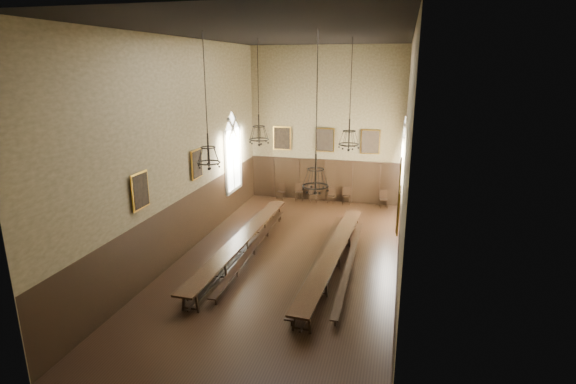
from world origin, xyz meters
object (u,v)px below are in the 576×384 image
at_px(table_left, 243,246).
at_px(table_right, 333,259).
at_px(chair_1, 281,194).
at_px(bench_left_outer, 229,247).
at_px(chandelier_back_left, 259,133).
at_px(chair_4, 331,198).
at_px(bench_right_inner, 320,259).
at_px(chandelier_back_right, 349,138).
at_px(bench_left_inner, 254,249).
at_px(chair_7, 384,202).
at_px(chair_5, 346,199).
at_px(chair_3, 313,197).
at_px(chandelier_front_right, 316,176).
at_px(chair_2, 299,195).
at_px(chandelier_front_left, 208,154).
at_px(bench_right_outer, 350,264).

bearing_deg(table_left, table_right, -4.99).
distance_m(table_left, chair_1, 8.52).
distance_m(bench_left_outer, chandelier_back_left, 5.20).
bearing_deg(chair_4, chair_1, -173.21).
xyz_separation_m(table_right, chair_4, (-1.49, 8.84, -0.14)).
bearing_deg(bench_right_inner, chandelier_back_left, 145.22).
bearing_deg(chair_4, chandelier_back_right, -68.50).
distance_m(bench_left_inner, chair_7, 9.67).
bearing_deg(chair_4, chandelier_back_left, -102.89).
height_order(bench_left_inner, chair_5, chair_5).
xyz_separation_m(table_left, chair_4, (2.50, 8.49, -0.15)).
distance_m(bench_left_outer, chair_3, 8.63).
relative_size(chair_3, chair_5, 0.96).
distance_m(chair_1, chandelier_front_right, 12.78).
height_order(chair_1, chair_5, chair_5).
relative_size(bench_right_inner, chair_7, 10.07).
bearing_deg(bench_left_inner, bench_left_outer, -174.06).
distance_m(bench_left_inner, chair_3, 8.32).
xyz_separation_m(bench_left_inner, chandelier_back_right, (3.69, 1.96, 4.67)).
bearing_deg(chair_2, chandelier_back_right, -73.68).
distance_m(bench_left_outer, chair_7, 10.38).
distance_m(bench_left_inner, bench_right_inner, 3.00).
height_order(table_left, chandelier_front_right, chandelier_front_right).
height_order(bench_left_outer, chair_2, chair_2).
relative_size(table_right, chair_4, 11.95).
relative_size(chair_3, chandelier_back_left, 0.22).
height_order(table_right, chair_3, chair_3).
xyz_separation_m(table_left, chair_7, (5.56, 8.37, -0.12)).
xyz_separation_m(chair_1, chandelier_front_left, (0.46, -11.20, 4.65)).
height_order(bench_right_outer, chair_1, chair_1).
relative_size(table_left, chandelier_back_right, 2.38).
relative_size(table_left, bench_left_outer, 1.17).
bearing_deg(chair_3, bench_left_outer, -123.69).
distance_m(bench_left_outer, bench_left_inner, 1.11).
bearing_deg(bench_left_outer, chandelier_front_right, -33.57).
height_order(table_left, bench_left_inner, table_left).
height_order(bench_left_outer, chair_7, chair_7).
xyz_separation_m(bench_left_outer, chair_3, (2.06, 8.38, 0.03)).
height_order(bench_left_outer, bench_right_inner, bench_right_inner).
bearing_deg(bench_left_outer, table_left, -3.44).
distance_m(bench_right_outer, chandelier_back_right, 5.30).
bearing_deg(chair_5, chair_3, 176.86).
bearing_deg(table_left, chandelier_back_left, 85.27).
bearing_deg(chair_4, bench_left_outer, -103.39).
relative_size(chair_1, chandelier_front_right, 0.19).
xyz_separation_m(bench_left_inner, chandelier_front_left, (-0.62, -2.85, 4.67)).
bearing_deg(bench_right_outer, chandelier_back_left, 152.33).
bearing_deg(bench_right_inner, chair_4, 96.15).
xyz_separation_m(chandelier_back_left, chandelier_front_left, (-0.32, -4.73, -0.06)).
relative_size(table_right, chair_3, 10.75).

